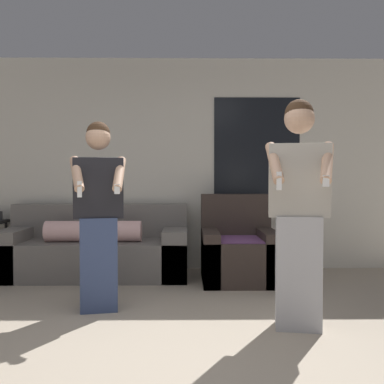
# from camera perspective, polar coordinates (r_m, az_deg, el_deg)

# --- Properties ---
(ground_plane) EXTENTS (14.00, 14.00, 0.00)m
(ground_plane) POSITION_cam_1_polar(r_m,az_deg,el_deg) (3.00, -6.88, -21.00)
(ground_plane) COLOR tan
(wall_back) EXTENTS (6.36, 0.07, 2.70)m
(wall_back) POSITION_cam_1_polar(r_m,az_deg,el_deg) (5.81, -3.50, 3.60)
(wall_back) COLOR beige
(wall_back) RESTS_ON ground_plane
(couch) EXTENTS (2.16, 0.88, 0.84)m
(couch) POSITION_cam_1_polar(r_m,az_deg,el_deg) (5.50, -12.05, -7.26)
(couch) COLOR slate
(couch) RESTS_ON ground_plane
(armchair) EXTENTS (0.83, 0.88, 0.97)m
(armchair) POSITION_cam_1_polar(r_m,az_deg,el_deg) (5.18, 5.89, -7.62)
(armchair) COLOR #332823
(armchair) RESTS_ON ground_plane
(person_left) EXTENTS (0.49, 0.53, 1.66)m
(person_left) POSITION_cam_1_polar(r_m,az_deg,el_deg) (4.02, -11.78, -2.90)
(person_left) COLOR #384770
(person_left) RESTS_ON ground_plane
(person_right) EXTENTS (0.51, 0.53, 1.76)m
(person_right) POSITION_cam_1_polar(r_m,az_deg,el_deg) (3.54, 13.39, -2.58)
(person_right) COLOR #B2B2B7
(person_right) RESTS_ON ground_plane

